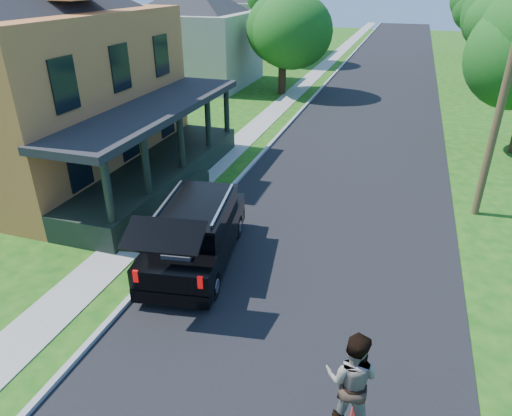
% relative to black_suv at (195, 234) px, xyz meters
% --- Properties ---
extents(ground, '(140.00, 140.00, 0.00)m').
position_rel_black_suv_xyz_m(ground, '(3.20, -1.50, -0.91)').
color(ground, '#104B0F').
rests_on(ground, ground).
extents(street, '(8.00, 120.00, 0.02)m').
position_rel_black_suv_xyz_m(street, '(3.20, 18.50, -0.91)').
color(street, black).
rests_on(street, ground).
extents(curb, '(0.15, 120.00, 0.12)m').
position_rel_black_suv_xyz_m(curb, '(-0.85, 18.50, -0.91)').
color(curb, '#969691').
rests_on(curb, ground).
extents(sidewalk, '(1.30, 120.00, 0.03)m').
position_rel_black_suv_xyz_m(sidewalk, '(-2.40, 18.50, -0.91)').
color(sidewalk, gray).
rests_on(sidewalk, ground).
extents(front_walk, '(6.50, 1.20, 0.03)m').
position_rel_black_suv_xyz_m(front_walk, '(-6.30, 4.50, -0.91)').
color(front_walk, gray).
rests_on(front_walk, ground).
extents(main_house, '(15.56, 15.56, 10.10)m').
position_rel_black_suv_xyz_m(main_house, '(-9.60, 4.50, 4.02)').
color(main_house, '#C36739').
rests_on(main_house, ground).
extents(neighbor_house_mid, '(12.78, 12.78, 8.30)m').
position_rel_black_suv_xyz_m(neighbor_house_mid, '(-10.30, 22.50, 3.28)').
color(neighbor_house_mid, '#ABA798').
rests_on(neighbor_house_mid, ground).
extents(neighbor_house_far, '(12.78, 12.78, 8.30)m').
position_rel_black_suv_xyz_m(neighbor_house_far, '(-10.30, 38.50, 3.28)').
color(neighbor_house_far, '#ABA798').
rests_on(neighbor_house_far, ground).
extents(black_suv, '(2.67, 5.32, 2.37)m').
position_rel_black_suv_xyz_m(black_suv, '(0.00, 0.00, 0.00)').
color(black_suv, black).
rests_on(black_suv, ground).
extents(skateboarder, '(0.94, 0.77, 1.82)m').
position_rel_black_suv_xyz_m(skateboarder, '(4.86, -4.50, 0.69)').
color(skateboarder, black).
rests_on(skateboarder, ground).
extents(tree_left_mid, '(6.44, 6.21, 7.66)m').
position_rel_black_suv_xyz_m(tree_left_mid, '(-3.26, 21.06, 3.94)').
color(tree_left_mid, black).
rests_on(tree_left_mid, ground).
extents(tree_right_mid, '(6.47, 6.21, 8.39)m').
position_rel_black_suv_xyz_m(tree_right_mid, '(10.87, 26.59, 4.59)').
color(tree_right_mid, black).
rests_on(tree_right_mid, ground).
extents(tree_right_far, '(5.48, 5.21, 7.58)m').
position_rel_black_suv_xyz_m(tree_right_far, '(10.66, 42.07, 4.15)').
color(tree_right_far, black).
rests_on(tree_right_far, ground).
extents(utility_pole_near, '(1.51, 0.44, 8.03)m').
position_rel_black_suv_xyz_m(utility_pole_near, '(7.88, 5.70, 3.24)').
color(utility_pole_near, '#43341F').
rests_on(utility_pole_near, ground).
extents(utility_pole_far, '(1.68, 0.54, 9.75)m').
position_rel_black_suv_xyz_m(utility_pole_far, '(10.20, 35.75, 4.12)').
color(utility_pole_far, '#43341F').
rests_on(utility_pole_far, ground).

